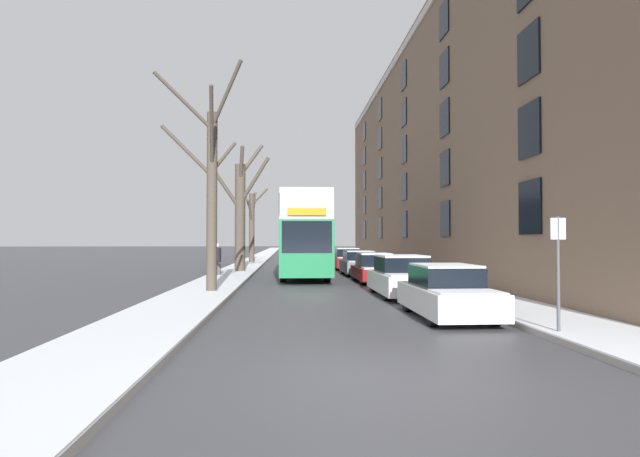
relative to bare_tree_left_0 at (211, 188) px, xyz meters
The scene contains 15 objects.
ground_plane 12.82m from the bare_tree_left_0, 68.50° to the right, with size 320.00×320.00×0.00m, color #424247.
sidewalk_left 41.83m from the bare_tree_left_0, 90.45° to the left, with size 2.40×130.00×0.16m.
sidewalk_right 42.84m from the bare_tree_left_0, 77.45° to the left, with size 2.40×130.00×0.16m.
terrace_facade_right 20.45m from the bare_tree_left_0, 41.94° to the left, with size 9.10×48.03×15.26m.
bare_tree_left_0 is the anchor object (origin of this frame).
bare_tree_left_1 11.92m from the bare_tree_left_0, 90.11° to the left, with size 3.59×2.95×8.18m.
bare_tree_left_2 23.47m from the bare_tree_left_0, 90.49° to the left, with size 2.51×3.38×6.64m.
double_decker_bus 9.54m from the bare_tree_left_0, 66.94° to the left, with size 2.50×10.48×4.39m.
parked_car_0 9.70m from the bare_tree_left_0, 40.09° to the right, with size 1.72×4.04×1.38m.
parked_car_1 7.75m from the bare_tree_left_0, ahead, with size 1.89×4.37×1.48m.
parked_car_2 9.23m from the bare_tree_left_0, 35.97° to the left, with size 1.75×4.17×1.40m.
parked_car_3 12.76m from the bare_tree_left_0, 55.51° to the left, with size 1.89×4.19×1.40m.
parked_car_4 17.86m from the bare_tree_left_0, 66.58° to the left, with size 1.84×4.55×1.47m.
pedestrian_left_sidewalk 8.94m from the bare_tree_left_0, 96.27° to the left, with size 0.40×0.40×1.85m.
street_sign_post 12.37m from the bare_tree_left_0, 46.25° to the right, with size 0.32×0.07×2.50m.
Camera 1 is at (-1.61, -7.27, 2.02)m, focal length 28.00 mm.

